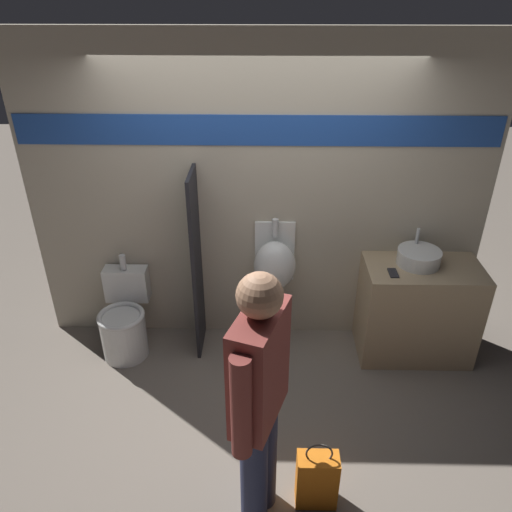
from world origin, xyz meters
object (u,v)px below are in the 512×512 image
(toilet, at_px, (124,323))
(person_in_vest, at_px, (259,399))
(cell_phone, at_px, (393,273))
(shopping_bag, at_px, (317,479))
(sink_basin, at_px, (419,257))
(urinal_near_counter, at_px, (275,265))

(toilet, distance_m, person_in_vest, 2.10)
(cell_phone, relative_size, shopping_bag, 0.26)
(sink_basin, relative_size, person_in_vest, 0.20)
(urinal_near_counter, height_order, shopping_bag, urinal_near_counter)
(sink_basin, bearing_deg, shopping_bag, -120.76)
(sink_basin, xyz_separation_m, shopping_bag, (-0.94, -1.58, -0.74))
(toilet, height_order, person_in_vest, person_in_vest)
(person_in_vest, bearing_deg, shopping_bag, -59.01)
(shopping_bag, bearing_deg, person_in_vest, -168.15)
(cell_phone, bearing_deg, sink_basin, 34.30)
(sink_basin, xyz_separation_m, urinal_near_counter, (-1.20, 0.08, -0.14))
(cell_phone, relative_size, toilet, 0.16)
(urinal_near_counter, bearing_deg, shopping_bag, -81.08)
(toilet, xyz_separation_m, person_in_vest, (1.23, -1.56, 0.69))
(person_in_vest, bearing_deg, toilet, 57.34)
(cell_phone, relative_size, urinal_near_counter, 0.12)
(sink_basin, bearing_deg, person_in_vest, -128.31)
(urinal_near_counter, distance_m, toilet, 1.44)
(sink_basin, distance_m, shopping_bag, 1.98)
(urinal_near_counter, bearing_deg, toilet, -172.13)
(urinal_near_counter, xyz_separation_m, person_in_vest, (-0.11, -1.74, 0.18))
(sink_basin, bearing_deg, urinal_near_counter, 175.99)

